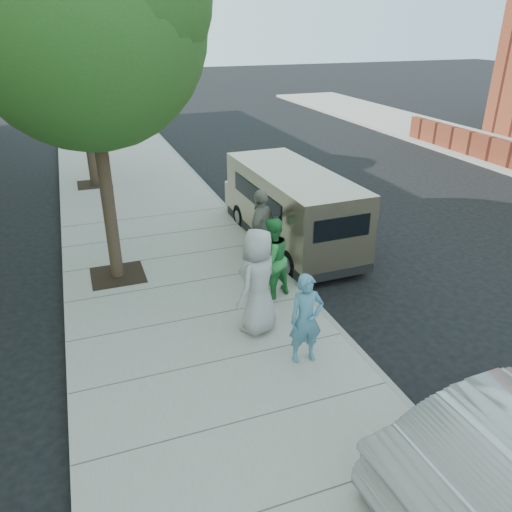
% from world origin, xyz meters
% --- Properties ---
extents(ground, '(120.00, 120.00, 0.00)m').
position_xyz_m(ground, '(0.00, 0.00, 0.00)').
color(ground, black).
rests_on(ground, ground).
extents(sidewalk, '(5.00, 60.00, 0.15)m').
position_xyz_m(sidewalk, '(-1.00, 0.00, 0.07)').
color(sidewalk, gray).
rests_on(sidewalk, ground).
extents(curb_face, '(0.12, 60.00, 0.16)m').
position_xyz_m(curb_face, '(1.44, 0.00, 0.07)').
color(curb_face, gray).
rests_on(curb_face, ground).
extents(tree_near, '(4.62, 4.60, 7.53)m').
position_xyz_m(tree_near, '(-2.25, 2.40, 5.55)').
color(tree_near, black).
rests_on(tree_near, sidewalk).
extents(tree_far, '(3.92, 3.80, 6.49)m').
position_xyz_m(tree_far, '(-2.25, 10.00, 4.88)').
color(tree_far, black).
rests_on(tree_far, sidewalk).
extents(parking_meter, '(0.28, 0.15, 1.30)m').
position_xyz_m(parking_meter, '(1.17, 1.47, 1.09)').
color(parking_meter, gray).
rests_on(parking_meter, sidewalk).
extents(van, '(1.99, 5.53, 2.03)m').
position_xyz_m(van, '(2.30, 3.02, 1.07)').
color(van, tan).
rests_on(van, ground).
extents(person_officer, '(0.62, 0.44, 1.62)m').
position_xyz_m(person_officer, '(0.40, -1.96, 0.96)').
color(person_officer, teal).
rests_on(person_officer, sidewalk).
extents(person_green_shirt, '(1.02, 0.91, 1.75)m').
position_xyz_m(person_green_shirt, '(0.69, 0.32, 1.02)').
color(person_green_shirt, '#2D8B42').
rests_on(person_green_shirt, sidewalk).
extents(person_gray_shirt, '(1.18, 1.12, 2.04)m').
position_xyz_m(person_gray_shirt, '(-0.03, -0.80, 1.17)').
color(person_gray_shirt, '#A5A6A8').
rests_on(person_gray_shirt, sidewalk).
extents(person_striped_polo, '(1.15, 1.18, 1.98)m').
position_xyz_m(person_striped_polo, '(0.91, 1.50, 1.14)').
color(person_striped_polo, gray).
rests_on(person_striped_polo, sidewalk).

